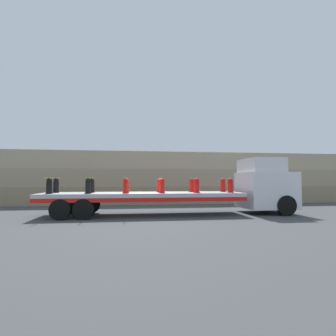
{
  "coord_description": "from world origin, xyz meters",
  "views": [
    {
      "loc": [
        -0.59,
        -13.81,
        1.81
      ],
      "look_at": [
        1.3,
        0.0,
        2.48
      ],
      "focal_mm": 28.0,
      "sensor_mm": 36.0,
      "label": 1
    }
  ],
  "objects_px": {
    "fire_hydrant_black_far_0": "(56,186)",
    "fire_hydrant_red_near_4": "(197,186)",
    "fire_hydrant_red_near_2": "(126,186)",
    "fire_hydrant_black_near_1": "(88,186)",
    "fire_hydrant_red_far_3": "(160,185)",
    "flatbed_trailer": "(133,197)",
    "fire_hydrant_red_far_5": "(223,185)",
    "truck_cab": "(267,185)",
    "fire_hydrant_red_far_2": "(126,185)",
    "fire_hydrant_red_near_5": "(230,186)",
    "fire_hydrant_black_near_0": "(49,186)",
    "fire_hydrant_black_far_1": "(92,186)",
    "fire_hydrant_red_near_3": "(162,186)",
    "fire_hydrant_red_far_4": "(192,185)"
  },
  "relations": [
    {
      "from": "fire_hydrant_black_near_1",
      "to": "fire_hydrant_red_far_4",
      "type": "relative_size",
      "value": 1.0
    },
    {
      "from": "truck_cab",
      "to": "fire_hydrant_black_far_1",
      "type": "bearing_deg",
      "value": 176.62
    },
    {
      "from": "fire_hydrant_red_far_2",
      "to": "fire_hydrant_red_near_4",
      "type": "bearing_deg",
      "value": -17.33
    },
    {
      "from": "fire_hydrant_black_near_0",
      "to": "fire_hydrant_red_near_5",
      "type": "distance_m",
      "value": 9.08
    },
    {
      "from": "fire_hydrant_red_far_3",
      "to": "fire_hydrant_red_far_5",
      "type": "height_order",
      "value": "same"
    },
    {
      "from": "fire_hydrant_black_near_1",
      "to": "fire_hydrant_red_far_5",
      "type": "relative_size",
      "value": 1.0
    },
    {
      "from": "fire_hydrant_black_far_0",
      "to": "fire_hydrant_red_near_4",
      "type": "height_order",
      "value": "same"
    },
    {
      "from": "fire_hydrant_red_near_2",
      "to": "fire_hydrant_red_near_5",
      "type": "relative_size",
      "value": 1.0
    },
    {
      "from": "flatbed_trailer",
      "to": "fire_hydrant_red_near_4",
      "type": "distance_m",
      "value": 3.39
    },
    {
      "from": "fire_hydrant_red_near_5",
      "to": "fire_hydrant_black_near_0",
      "type": "bearing_deg",
      "value": 180.0
    },
    {
      "from": "fire_hydrant_black_near_1",
      "to": "fire_hydrant_red_far_2",
      "type": "relative_size",
      "value": 1.0
    },
    {
      "from": "fire_hydrant_red_far_4",
      "to": "fire_hydrant_red_far_5",
      "type": "distance_m",
      "value": 1.82
    },
    {
      "from": "truck_cab",
      "to": "fire_hydrant_black_near_1",
      "type": "relative_size",
      "value": 3.97
    },
    {
      "from": "fire_hydrant_black_far_0",
      "to": "fire_hydrant_red_far_3",
      "type": "relative_size",
      "value": 1.0
    },
    {
      "from": "fire_hydrant_red_far_2",
      "to": "fire_hydrant_red_far_3",
      "type": "height_order",
      "value": "same"
    },
    {
      "from": "fire_hydrant_red_far_5",
      "to": "truck_cab",
      "type": "bearing_deg",
      "value": -13.6
    },
    {
      "from": "fire_hydrant_black_near_0",
      "to": "fire_hydrant_black_far_0",
      "type": "relative_size",
      "value": 1.0
    },
    {
      "from": "fire_hydrant_black_near_1",
      "to": "fire_hydrant_red_far_2",
      "type": "height_order",
      "value": "same"
    },
    {
      "from": "truck_cab",
      "to": "fire_hydrant_red_near_5",
      "type": "distance_m",
      "value": 2.41
    },
    {
      "from": "fire_hydrant_black_far_0",
      "to": "fire_hydrant_red_near_5",
      "type": "distance_m",
      "value": 9.15
    },
    {
      "from": "fire_hydrant_red_near_2",
      "to": "fire_hydrant_black_near_0",
      "type": "bearing_deg",
      "value": 180.0
    },
    {
      "from": "fire_hydrant_red_near_3",
      "to": "fire_hydrant_red_far_4",
      "type": "xyz_separation_m",
      "value": [
        1.82,
        1.13,
        0.0
      ]
    },
    {
      "from": "fire_hydrant_black_near_1",
      "to": "fire_hydrant_red_near_4",
      "type": "bearing_deg",
      "value": 0.0
    },
    {
      "from": "fire_hydrant_black_far_1",
      "to": "fire_hydrant_red_far_5",
      "type": "distance_m",
      "value": 7.26
    },
    {
      "from": "fire_hydrant_black_far_0",
      "to": "fire_hydrant_red_far_5",
      "type": "xyz_separation_m",
      "value": [
        9.08,
        0.0,
        0.0
      ]
    },
    {
      "from": "truck_cab",
      "to": "fire_hydrant_red_near_3",
      "type": "distance_m",
      "value": 6.0
    },
    {
      "from": "truck_cab",
      "to": "fire_hydrant_red_far_2",
      "type": "height_order",
      "value": "truck_cab"
    },
    {
      "from": "fire_hydrant_black_far_1",
      "to": "fire_hydrant_red_far_2",
      "type": "xyz_separation_m",
      "value": [
        1.82,
        0.0,
        0.0
      ]
    },
    {
      "from": "truck_cab",
      "to": "fire_hydrant_black_near_0",
      "type": "relative_size",
      "value": 3.97
    },
    {
      "from": "fire_hydrant_black_far_1",
      "to": "fire_hydrant_red_far_3",
      "type": "distance_m",
      "value": 3.63
    },
    {
      "from": "fire_hydrant_black_far_0",
      "to": "fire_hydrant_red_far_4",
      "type": "distance_m",
      "value": 7.26
    },
    {
      "from": "fire_hydrant_black_near_0",
      "to": "fire_hydrant_red_far_2",
      "type": "xyz_separation_m",
      "value": [
        3.63,
        1.13,
        0.0
      ]
    },
    {
      "from": "fire_hydrant_red_far_2",
      "to": "fire_hydrant_red_far_4",
      "type": "distance_m",
      "value": 3.63
    },
    {
      "from": "fire_hydrant_black_far_0",
      "to": "fire_hydrant_black_far_1",
      "type": "bearing_deg",
      "value": 0.0
    },
    {
      "from": "truck_cab",
      "to": "fire_hydrant_red_far_4",
      "type": "distance_m",
      "value": 4.2
    },
    {
      "from": "truck_cab",
      "to": "fire_hydrant_red_near_2",
      "type": "distance_m",
      "value": 7.81
    },
    {
      "from": "fire_hydrant_red_near_3",
      "to": "fire_hydrant_red_near_5",
      "type": "height_order",
      "value": "same"
    },
    {
      "from": "fire_hydrant_black_far_1",
      "to": "fire_hydrant_red_near_4",
      "type": "bearing_deg",
      "value": -11.75
    },
    {
      "from": "fire_hydrant_red_far_4",
      "to": "fire_hydrant_red_far_5",
      "type": "xyz_separation_m",
      "value": [
        1.82,
        0.0,
        0.0
      ]
    },
    {
      "from": "fire_hydrant_red_far_2",
      "to": "fire_hydrant_black_near_0",
      "type": "bearing_deg",
      "value": -162.67
    },
    {
      "from": "flatbed_trailer",
      "to": "fire_hydrant_black_near_1",
      "type": "relative_size",
      "value": 13.48
    },
    {
      "from": "fire_hydrant_red_near_2",
      "to": "fire_hydrant_red_near_4",
      "type": "relative_size",
      "value": 1.0
    },
    {
      "from": "fire_hydrant_red_near_2",
      "to": "fire_hydrant_black_near_1",
      "type": "bearing_deg",
      "value": 180.0
    },
    {
      "from": "fire_hydrant_black_far_0",
      "to": "fire_hydrant_red_far_4",
      "type": "height_order",
      "value": "same"
    },
    {
      "from": "fire_hydrant_black_far_1",
      "to": "fire_hydrant_red_near_2",
      "type": "height_order",
      "value": "same"
    },
    {
      "from": "fire_hydrant_red_far_2",
      "to": "fire_hydrant_red_near_5",
      "type": "distance_m",
      "value": 5.56
    },
    {
      "from": "fire_hydrant_red_far_3",
      "to": "flatbed_trailer",
      "type": "bearing_deg",
      "value": -159.0
    },
    {
      "from": "truck_cab",
      "to": "fire_hydrant_red_near_5",
      "type": "bearing_deg",
      "value": -166.4
    },
    {
      "from": "flatbed_trailer",
      "to": "fire_hydrant_red_far_4",
      "type": "relative_size",
      "value": 13.48
    },
    {
      "from": "fire_hydrant_red_near_2",
      "to": "fire_hydrant_red_far_3",
      "type": "relative_size",
      "value": 1.0
    }
  ]
}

